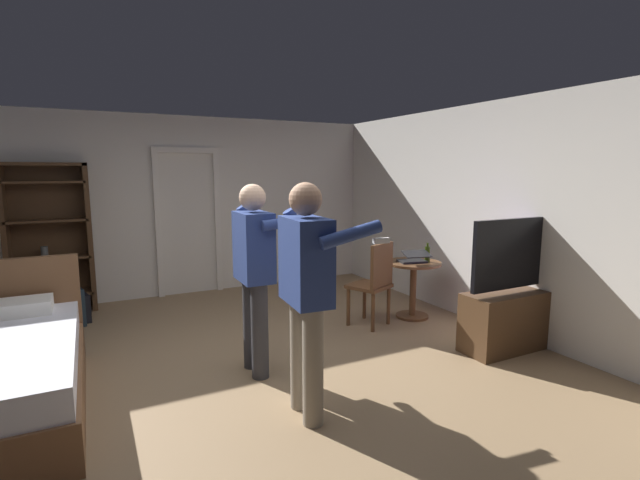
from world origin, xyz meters
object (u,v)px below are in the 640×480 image
object	(u,v)px
person_blue_shirt	(307,283)
suitcase_small	(57,309)
person_striped_shirt	(255,266)
wooden_chair	(374,281)
laptop	(413,258)
side_table	(413,280)
tv_flatscreen	(513,310)
suitcase_dark	(67,310)
bottle_on_table	(427,254)
bookshelf	(49,233)

from	to	relation	value
person_blue_shirt	suitcase_small	distance (m)	3.59
person_striped_shirt	suitcase_small	xyz separation A→B (m)	(-1.67, 2.16, -0.76)
wooden_chair	person_blue_shirt	xyz separation A→B (m)	(-1.53, -1.42, 0.47)
laptop	side_table	bearing A→B (deg)	46.65
tv_flatscreen	side_table	distance (m)	1.29
suitcase_small	laptop	bearing A→B (deg)	-38.33
person_blue_shirt	suitcase_dark	bearing A→B (deg)	117.97
side_table	wooden_chair	xyz separation A→B (m)	(-0.61, -0.06, 0.07)
wooden_chair	person_blue_shirt	size ratio (longest dim) A/B	0.57
bottle_on_table	wooden_chair	size ratio (longest dim) A/B	0.24
suitcase_dark	bookshelf	bearing A→B (deg)	90.03
tv_flatscreen	bookshelf	bearing A→B (deg)	140.37
bookshelf	laptop	world-z (taller)	bookshelf
suitcase_dark	suitcase_small	bearing A→B (deg)	-145.78
suitcase_dark	suitcase_small	size ratio (longest dim) A/B	0.87
tv_flatscreen	laptop	size ratio (longest dim) A/B	3.43
side_table	suitcase_small	world-z (taller)	side_table
bookshelf	side_table	bearing A→B (deg)	-29.67
person_blue_shirt	person_striped_shirt	world-z (taller)	person_blue_shirt
bottle_on_table	person_blue_shirt	world-z (taller)	person_blue_shirt
side_table	person_striped_shirt	distance (m)	2.37
suitcase_dark	side_table	bearing A→B (deg)	-37.63
side_table	suitcase_dark	distance (m)	4.17
laptop	wooden_chair	xyz separation A→B (m)	(-0.57, -0.02, -0.21)
tv_flatscreen	suitcase_small	xyz separation A→B (m)	(-4.19, 2.80, -0.18)
side_table	person_blue_shirt	world-z (taller)	person_blue_shirt
bottle_on_table	person_striped_shirt	size ratio (longest dim) A/B	0.14
suitcase_small	bottle_on_table	bearing A→B (deg)	-37.90
bottle_on_table	suitcase_small	size ratio (longest dim) A/B	0.46
bookshelf	suitcase_dark	world-z (taller)	bookshelf
bookshelf	suitcase_dark	bearing A→B (deg)	-75.81
side_table	bottle_on_table	xyz separation A→B (m)	(0.14, -0.08, 0.33)
side_table	suitcase_small	size ratio (longest dim) A/B	1.36
bottle_on_table	suitcase_small	xyz separation A→B (m)	(-4.05, 1.63, -0.58)
person_blue_shirt	suitcase_small	world-z (taller)	person_blue_shirt
bookshelf	person_blue_shirt	bearing A→B (deg)	-64.08
suitcase_small	bookshelf	bearing A→B (deg)	78.53
tv_flatscreen	wooden_chair	world-z (taller)	tv_flatscreen
tv_flatscreen	suitcase_dark	world-z (taller)	tv_flatscreen
tv_flatscreen	suitcase_small	bearing A→B (deg)	146.20
person_striped_shirt	suitcase_small	size ratio (longest dim) A/B	3.29
bookshelf	person_blue_shirt	size ratio (longest dim) A/B	1.10
laptop	bottle_on_table	distance (m)	0.19
person_striped_shirt	suitcase_dark	bearing A→B (deg)	124.84
bottle_on_table	tv_flatscreen	bearing A→B (deg)	-83.24
person_blue_shirt	person_striped_shirt	xyz separation A→B (m)	(-0.09, 0.87, -0.03)
laptop	bottle_on_table	size ratio (longest dim) A/B	1.65
side_table	tv_flatscreen	bearing A→B (deg)	-77.46
person_blue_shirt	bottle_on_table	bearing A→B (deg)	31.52
wooden_chair	suitcase_dark	size ratio (longest dim) A/B	2.21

